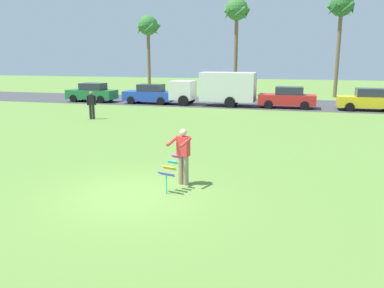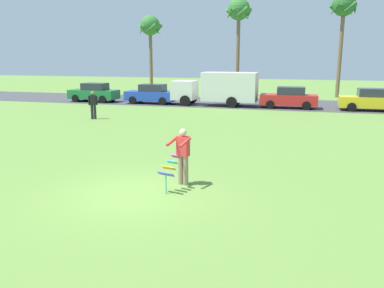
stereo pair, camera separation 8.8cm
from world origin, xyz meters
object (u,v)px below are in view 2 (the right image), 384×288
object	(u,v)px
parked_car_blue	(152,94)
palm_tree_right_near	(239,14)
parked_truck_white_box	(219,88)
parked_car_red	(289,98)
palm_tree_left_near	(150,29)
person_kite_flyer	(183,154)
kite_held	(169,169)
parked_car_yellow	(371,100)
person_walker_near	(93,104)
parked_car_green	(94,93)
palm_tree_centre_far	(344,10)

from	to	relation	value
parked_car_blue	palm_tree_right_near	xyz separation A→B (m)	(5.72, 8.63, 7.03)
parked_car_blue	parked_truck_white_box	size ratio (longest dim) A/B	0.63
parked_car_red	palm_tree_left_near	size ratio (longest dim) A/B	0.52
person_kite_flyer	palm_tree_left_near	bearing A→B (deg)	112.92
person_kite_flyer	kite_held	xyz separation A→B (m)	(-0.19, -0.74, -0.26)
parked_car_yellow	person_walker_near	distance (m)	19.31
parked_car_red	parked_car_yellow	size ratio (longest dim) A/B	1.00
parked_car_blue	parked_car_green	bearing A→B (deg)	-180.00
person_kite_flyer	parked_car_yellow	world-z (taller)	person_kite_flyer
parked_car_red	person_walker_near	distance (m)	14.48
palm_tree_centre_far	parked_car_red	bearing A→B (deg)	-113.47
parked_car_green	parked_car_red	bearing A→B (deg)	0.00
palm_tree_left_near	parked_car_yellow	bearing A→B (deg)	-26.99
kite_held	palm_tree_centre_far	size ratio (longest dim) A/B	0.11
person_kite_flyer	kite_held	world-z (taller)	person_kite_flyer
parked_car_red	palm_tree_left_near	bearing A→B (deg)	145.05
parked_car_green	parked_truck_white_box	distance (m)	11.01
person_walker_near	kite_held	bearing A→B (deg)	-52.43
person_kite_flyer	parked_truck_white_box	distance (m)	19.79
person_kite_flyer	parked_truck_white_box	bearing A→B (deg)	98.49
parked_car_blue	parked_car_red	bearing A→B (deg)	0.00
person_kite_flyer	person_walker_near	distance (m)	14.16
parked_car_yellow	palm_tree_centre_far	xyz separation A→B (m)	(-1.54, 9.52, 7.23)
parked_car_red	parked_car_blue	bearing A→B (deg)	-180.00
parked_truck_white_box	parked_car_green	bearing A→B (deg)	-179.99
parked_car_green	parked_car_yellow	xyz separation A→B (m)	(22.04, 0.00, 0.00)
person_kite_flyer	palm_tree_right_near	distance (m)	29.17
kite_held	parked_car_yellow	bearing A→B (deg)	67.73
person_kite_flyer	person_walker_near	bearing A→B (deg)	129.98
parked_truck_white_box	parked_car_red	xyz separation A→B (m)	(5.38, -0.00, -0.64)
palm_tree_left_near	palm_tree_centre_far	distance (m)	19.44
kite_held	person_walker_near	world-z (taller)	person_walker_near
palm_tree_left_near	person_kite_flyer	bearing A→B (deg)	-67.08
parked_car_blue	kite_held	bearing A→B (deg)	-67.44
person_kite_flyer	parked_car_blue	xyz separation A→B (m)	(-8.62, 19.57, -0.18)
parked_car_blue	parked_car_red	xyz separation A→B (m)	(11.08, 0.00, 0.00)
parked_car_yellow	parked_car_green	bearing A→B (deg)	-180.00
parked_car_green	parked_car_red	size ratio (longest dim) A/B	1.01
kite_held	parked_truck_white_box	size ratio (longest dim) A/B	0.16
parked_truck_white_box	parked_car_yellow	bearing A→B (deg)	0.00
parked_truck_white_box	person_walker_near	distance (m)	10.70
kite_held	parked_car_red	size ratio (longest dim) A/B	0.25
person_kite_flyer	parked_car_blue	bearing A→B (deg)	113.78
parked_truck_white_box	parked_car_yellow	size ratio (longest dim) A/B	1.59
palm_tree_right_near	person_walker_near	size ratio (longest dim) A/B	5.37
parked_car_green	palm_tree_right_near	bearing A→B (deg)	38.09
parked_car_green	palm_tree_left_near	bearing A→B (deg)	83.89
person_kite_flyer	parked_truck_white_box	world-z (taller)	parked_truck_white_box
palm_tree_centre_far	palm_tree_left_near	bearing A→B (deg)	176.68
parked_truck_white_box	palm_tree_centre_far	size ratio (longest dim) A/B	0.71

